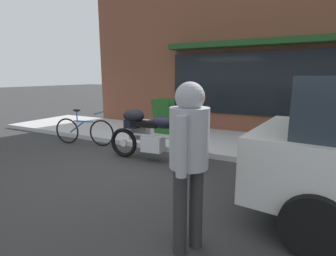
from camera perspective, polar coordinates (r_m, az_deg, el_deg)
ground_plane at (r=5.29m, az=-9.31°, el=-8.34°), size 80.00×80.00×0.00m
touring_motorcycle at (r=5.46m, az=-3.94°, el=-0.96°), size 2.20×0.62×1.40m
parked_bicycle at (r=7.10m, az=-17.99°, el=-0.56°), size 1.66×0.55×0.93m
pedestrian_walking at (r=2.51m, az=4.68°, el=-4.43°), size 0.42×0.56×1.72m
sandwich_board_sign at (r=7.47m, az=-1.10°, el=2.60°), size 0.55×0.43×1.02m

